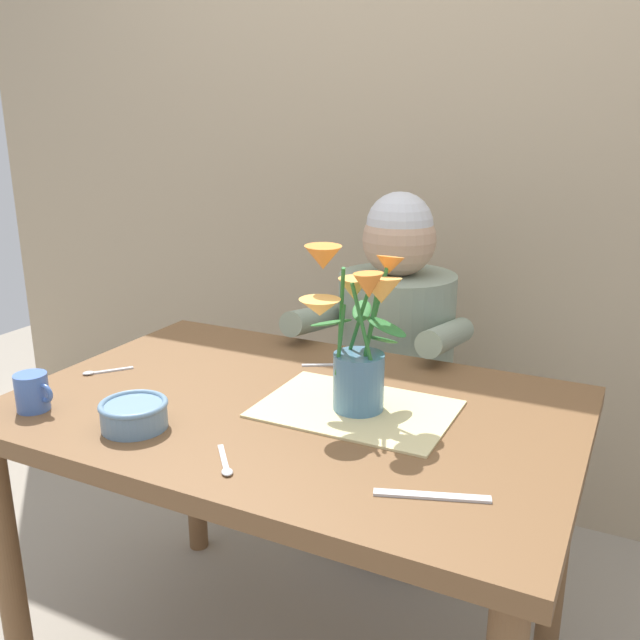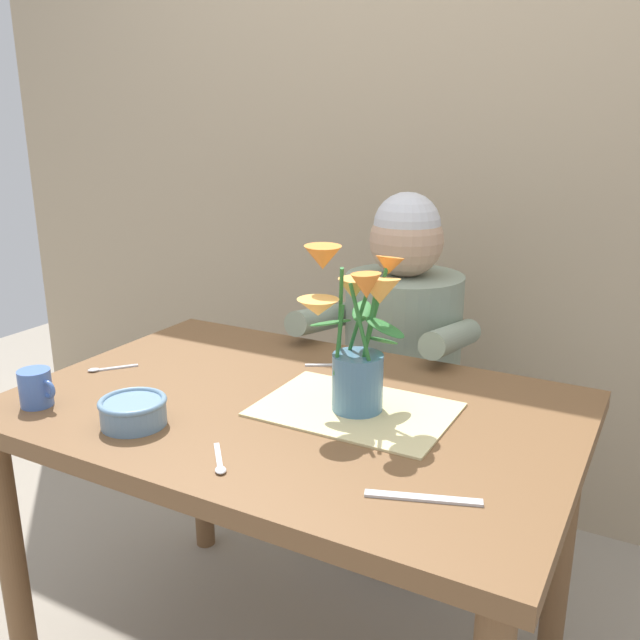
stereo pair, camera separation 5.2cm
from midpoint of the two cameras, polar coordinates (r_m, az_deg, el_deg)
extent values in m
cube|color=tan|center=(2.32, 9.78, 14.44)|extent=(4.00, 0.10, 2.50)
cube|color=brown|center=(1.48, -3.37, -7.71)|extent=(1.20, 0.80, 0.04)
cylinder|color=brown|center=(1.77, -25.50, -18.84)|extent=(0.06, 0.06, 0.70)
cylinder|color=brown|center=(2.17, -11.29, -10.52)|extent=(0.06, 0.06, 0.70)
cylinder|color=brown|center=(1.81, 18.55, -17.25)|extent=(0.06, 0.06, 0.70)
cylinder|color=#4C4C56|center=(2.22, 5.29, -14.05)|extent=(0.30, 0.30, 0.40)
cylinder|color=gray|center=(2.03, 5.63, -3.05)|extent=(0.34, 0.34, 0.50)
sphere|color=tan|center=(1.94, 5.92, 6.74)|extent=(0.21, 0.21, 0.21)
sphere|color=silver|center=(1.93, 5.96, 7.91)|extent=(0.19, 0.19, 0.19)
cylinder|color=gray|center=(1.94, -1.00, 0.15)|extent=(0.07, 0.33, 0.12)
cylinder|color=gray|center=(1.80, 9.78, -1.39)|extent=(0.07, 0.33, 0.12)
cube|color=beige|center=(1.44, 2.02, -7.49)|extent=(0.40, 0.28, 0.00)
cylinder|color=teal|center=(1.41, 2.22, -5.30)|extent=(0.11, 0.11, 0.13)
cylinder|color=#2D7533|center=(1.36, 3.13, -1.05)|extent=(0.03, 0.01, 0.18)
cone|color=#EFA84C|center=(1.33, 4.08, 2.44)|extent=(0.12, 0.12, 0.06)
sphere|color=#E5D14C|center=(1.33, 4.08, 2.65)|extent=(0.02, 0.02, 0.02)
cylinder|color=#2D7533|center=(1.39, 3.51, 0.10)|extent=(0.04, 0.05, 0.21)
cone|color=orange|center=(1.38, 4.81, 4.61)|extent=(0.07, 0.07, 0.05)
sphere|color=#E5D14C|center=(1.38, 4.81, 4.82)|extent=(0.02, 0.02, 0.02)
cylinder|color=#2D7533|center=(1.40, 2.01, -0.86)|extent=(0.06, 0.01, 0.16)
cone|color=#EFA84C|center=(1.40, 1.80, 2.63)|extent=(0.07, 0.07, 0.05)
sphere|color=#E5D14C|center=(1.40, 1.80, 2.83)|extent=(0.02, 0.02, 0.02)
cylinder|color=#2D7533|center=(1.39, 0.72, 0.42)|extent=(0.05, 0.08, 0.22)
cone|color=orange|center=(1.38, -0.81, 5.27)|extent=(0.11, 0.11, 0.05)
sphere|color=#E5D14C|center=(1.38, -0.81, 5.47)|extent=(0.02, 0.02, 0.02)
cylinder|color=#2D7533|center=(1.37, 0.60, -1.72)|extent=(0.01, 0.03, 0.15)
cone|color=#EFA84C|center=(1.33, -1.12, 1.05)|extent=(0.09, 0.09, 0.03)
sphere|color=#E5D14C|center=(1.33, -1.13, 1.26)|extent=(0.02, 0.02, 0.02)
cylinder|color=#2D7533|center=(1.34, 2.58, -0.88)|extent=(0.06, 0.02, 0.19)
cone|color=orange|center=(1.29, 2.97, 2.89)|extent=(0.06, 0.06, 0.05)
sphere|color=#E5D14C|center=(1.29, 2.98, 3.11)|extent=(0.02, 0.02, 0.02)
ellipsoid|color=#2D7533|center=(1.43, 2.51, 0.80)|extent=(0.07, 0.10, 0.03)
ellipsoid|color=#2D7533|center=(1.39, -0.13, -0.24)|extent=(0.09, 0.06, 0.03)
ellipsoid|color=#2D7533|center=(1.42, 4.18, -1.65)|extent=(0.08, 0.09, 0.05)
ellipsoid|color=#2D7533|center=(1.34, 4.51, -0.58)|extent=(0.09, 0.05, 0.04)
cylinder|color=#6689A8|center=(1.41, -16.40, -7.77)|extent=(0.13, 0.13, 0.05)
torus|color=#6689A8|center=(1.40, -16.48, -6.84)|extent=(0.14, 0.14, 0.01)
cube|color=silver|center=(1.15, 8.09, -14.45)|extent=(0.19, 0.08, 0.00)
cylinder|color=#476BB7|center=(1.56, -23.96, -5.57)|extent=(0.07, 0.07, 0.08)
torus|color=#476BB7|center=(1.53, -23.05, -5.71)|extent=(0.04, 0.01, 0.04)
cube|color=silver|center=(1.68, -0.71, -3.81)|extent=(0.09, 0.06, 0.00)
ellipsoid|color=silver|center=(1.69, 1.16, -3.71)|extent=(0.03, 0.03, 0.01)
cube|color=silver|center=(1.26, -9.31, -11.40)|extent=(0.07, 0.08, 0.00)
ellipsoid|color=silver|center=(1.21, -9.06, -12.52)|extent=(0.03, 0.03, 0.01)
cube|color=silver|center=(1.73, -17.91, -4.06)|extent=(0.07, 0.08, 0.00)
ellipsoid|color=silver|center=(1.73, -19.72, -4.22)|extent=(0.03, 0.03, 0.01)
camera|label=1|loc=(0.03, -91.03, -0.31)|focal=38.02mm
camera|label=2|loc=(0.03, 88.97, 0.31)|focal=38.02mm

